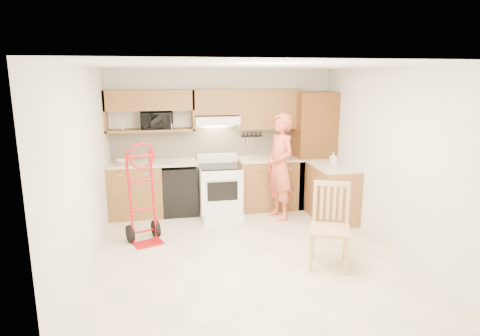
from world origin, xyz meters
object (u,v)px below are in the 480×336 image
object	(u,v)px
person	(280,167)
hand_truck	(144,199)
range	(220,187)
microwave	(156,120)
dining_chair	(330,227)

from	to	relation	value
person	hand_truck	bearing A→B (deg)	-87.33
range	microwave	bearing A→B (deg)	157.00
microwave	hand_truck	world-z (taller)	microwave
microwave	dining_chair	size ratio (longest dim) A/B	0.50
hand_truck	dining_chair	size ratio (longest dim) A/B	1.24
range	dining_chair	distance (m)	2.43
range	person	bearing A→B (deg)	-17.20
range	person	distance (m)	1.08
person	hand_truck	world-z (taller)	person
microwave	dining_chair	xyz separation A→B (m)	(2.10, -2.62, -1.11)
person	hand_truck	distance (m)	2.31
person	dining_chair	distance (m)	1.92
range	hand_truck	xyz separation A→B (m)	(-1.24, -0.94, 0.14)
hand_truck	dining_chair	world-z (taller)	hand_truck
dining_chair	range	bearing A→B (deg)	139.74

